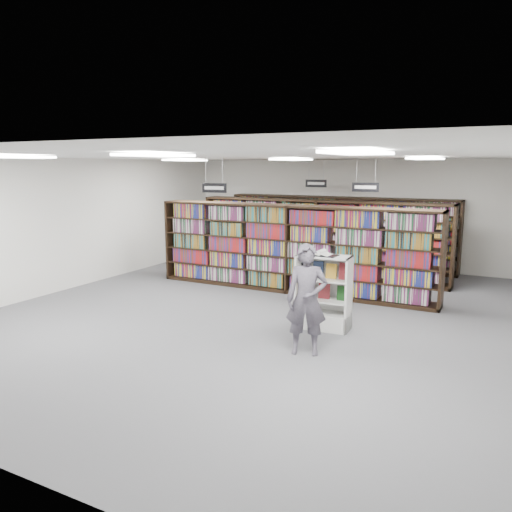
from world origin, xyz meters
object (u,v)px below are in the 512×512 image
at_px(endcap_display, 324,303).
at_px(shopper, 307,300).
at_px(bookshelf_row_near, 290,249).
at_px(open_book, 322,254).

relative_size(endcap_display, shopper, 0.77).
bearing_deg(shopper, bookshelf_row_near, 100.34).
xyz_separation_m(endcap_display, open_book, (-0.04, -0.05, 0.95)).
bearing_deg(open_book, shopper, -76.61).
relative_size(bookshelf_row_near, endcap_display, 5.04).
height_order(bookshelf_row_near, open_book, bookshelf_row_near).
bearing_deg(open_book, endcap_display, 53.92).
bearing_deg(bookshelf_row_near, shopper, -62.96).
relative_size(endcap_display, open_book, 2.41).
distance_m(endcap_display, shopper, 1.47).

